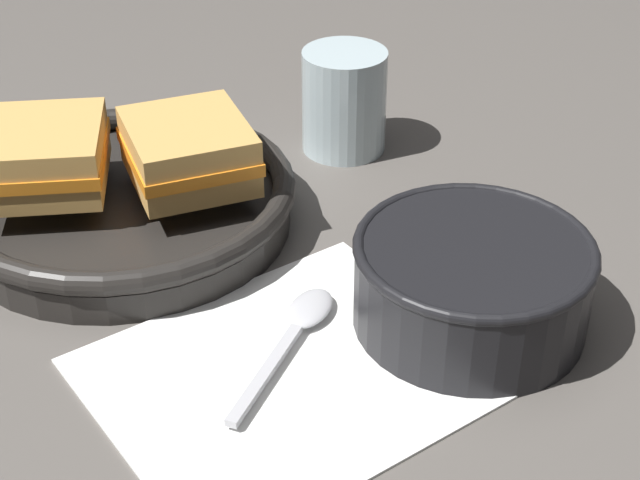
# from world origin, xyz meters

# --- Properties ---
(ground_plane) EXTENTS (4.00, 4.00, 0.00)m
(ground_plane) POSITION_xyz_m (0.00, 0.00, 0.00)
(ground_plane) COLOR #56514C
(napkin) EXTENTS (0.24, 0.21, 0.00)m
(napkin) POSITION_xyz_m (-0.05, -0.07, 0.00)
(napkin) COLOR white
(napkin) RESTS_ON ground_plane
(soup_bowl) EXTENTS (0.16, 0.16, 0.07)m
(soup_bowl) POSITION_xyz_m (0.08, -0.10, 0.04)
(soup_bowl) COLOR black
(soup_bowl) RESTS_ON ground_plane
(spoon) EXTENTS (0.13, 0.09, 0.01)m
(spoon) POSITION_xyz_m (-0.02, -0.04, 0.01)
(spoon) COLOR #B7B7BC
(spoon) RESTS_ON napkin
(skillet) EXTENTS (0.27, 0.27, 0.04)m
(skillet) POSITION_xyz_m (-0.04, 0.15, 0.02)
(skillet) COLOR black
(skillet) RESTS_ON ground_plane
(sandwich_near_left) EXTENTS (0.13, 0.13, 0.05)m
(sandwich_near_left) POSITION_xyz_m (-0.09, 0.18, 0.07)
(sandwich_near_left) COLOR tan
(sandwich_near_left) RESTS_ON skillet
(sandwich_near_right) EXTENTS (0.11, 0.12, 0.05)m
(sandwich_near_right) POSITION_xyz_m (0.00, 0.12, 0.07)
(sandwich_near_right) COLOR tan
(sandwich_near_right) RESTS_ON skillet
(drinking_glass) EXTENTS (0.07, 0.07, 0.09)m
(drinking_glass) POSITION_xyz_m (0.17, 0.15, 0.05)
(drinking_glass) COLOR silver
(drinking_glass) RESTS_ON ground_plane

